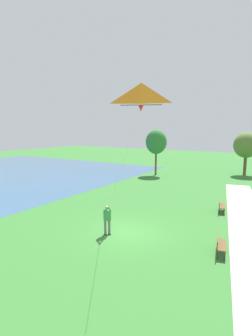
# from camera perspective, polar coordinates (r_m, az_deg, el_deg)

# --- Properties ---
(ground_plane) EXTENTS (120.00, 120.00, 0.00)m
(ground_plane) POSITION_cam_1_polar(r_m,az_deg,el_deg) (16.03, 0.14, -13.92)
(ground_plane) COLOR #33702D
(person_kite_flyer) EXTENTS (0.61, 0.58, 1.83)m
(person_kite_flyer) POSITION_cam_1_polar(r_m,az_deg,el_deg) (15.36, -4.14, -10.79)
(person_kite_flyer) COLOR #232328
(person_kite_flyer) RESTS_ON ground
(flying_kite) EXTENTS (4.56, 3.67, 5.97)m
(flying_kite) POSITION_cam_1_polar(r_m,az_deg,el_deg) (9.53, 3.31, 15.12)
(flying_kite) COLOR orange
(park_bench_near_walkway) EXTENTS (0.73, 1.56, 0.88)m
(park_bench_near_walkway) POSITION_cam_1_polar(r_m,az_deg,el_deg) (14.18, 19.96, -15.31)
(park_bench_near_walkway) COLOR brown
(park_bench_near_walkway) RESTS_ON ground
(park_bench_far_walkway) EXTENTS (0.73, 1.56, 0.88)m
(park_bench_far_walkway) POSITION_cam_1_polar(r_m,az_deg,el_deg) (20.80, 20.17, -7.66)
(park_bench_far_walkway) COLOR brown
(park_bench_far_walkway) RESTS_ON ground
(tree_horizon_far) EXTENTS (3.26, 3.09, 5.72)m
(tree_horizon_far) POSITION_cam_1_polar(r_m,az_deg,el_deg) (38.16, 24.93, 4.53)
(tree_horizon_far) COLOR brown
(tree_horizon_far) RESTS_ON ground
(tree_lakeside_far) EXTENTS (2.86, 2.40, 6.07)m
(tree_lakeside_far) POSITION_cam_1_polar(r_m,az_deg,el_deg) (34.85, 6.64, 5.68)
(tree_lakeside_far) COLOR brown
(tree_lakeside_far) RESTS_ON ground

